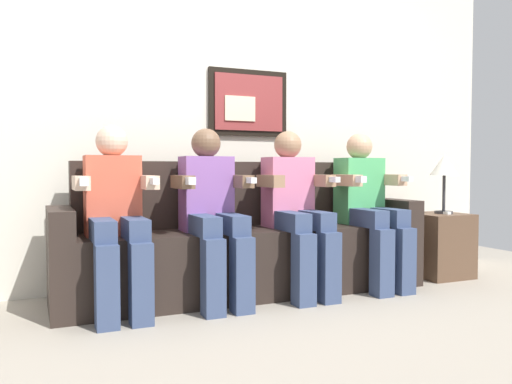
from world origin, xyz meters
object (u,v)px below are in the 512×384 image
Objects in this scene: couch at (246,248)px; side_table_right at (439,245)px; person_right_center at (296,205)px; person_rightmost at (369,203)px; table_lamp at (444,168)px; spare_remote_on_table at (443,213)px; person_leftmost at (116,211)px; person_left_center at (212,208)px.

side_table_right is (1.61, -0.11, -0.06)m from couch.
person_right_center and person_rightmost have the same top height.
table_lamp reaches higher than spare_remote_on_table.
couch is at bearing 169.22° from person_rightmost.
spare_remote_on_table is (2.49, 0.02, -0.10)m from person_leftmost.
table_lamp is (0.03, -0.01, 0.61)m from side_table_right.
person_rightmost is (1.78, 0.00, 0.00)m from person_leftmost.
person_right_center reaches higher than side_table_right.
couch reaches higher than side_table_right.
table_lamp is (1.93, 0.05, 0.25)m from person_left_center.
person_left_center reaches higher than side_table_right.
person_leftmost is at bearing 180.00° from person_left_center.
couch is 5.03× the size of side_table_right.
person_leftmost is 1.00× the size of person_rightmost.
person_left_center is at bearing -178.55° from table_lamp.
person_right_center is 2.41× the size of table_lamp.
person_leftmost reaches higher than side_table_right.
table_lamp is at bearing 1.45° from person_left_center.
table_lamp is at bearing -25.30° from side_table_right.
person_rightmost is 8.54× the size of spare_remote_on_table.
person_leftmost and person_rightmost have the same top height.
side_table_right is 1.09× the size of table_lamp.
person_leftmost and person_right_center have the same top height.
couch is at bearing 175.79° from table_lamp.
person_right_center is at bearing -29.63° from couch.
spare_remote_on_table is (1.90, 0.02, -0.10)m from person_left_center.
person_rightmost is (0.59, -0.00, 0.00)m from person_right_center.
person_right_center is (1.18, 0.00, -0.00)m from person_leftmost.
person_left_center is at bearing -179.95° from person_right_center.
table_lamp is at bearing 43.17° from spare_remote_on_table.
person_leftmost is 1.00× the size of person_right_center.
person_right_center is 0.59m from person_rightmost.
person_right_center is 1.31m from spare_remote_on_table.
person_right_center reaches higher than couch.
side_table_right is at bearing 1.41° from person_leftmost.
person_left_center is 1.00× the size of person_right_center.
person_rightmost is at bearing 0.00° from person_left_center.
person_rightmost is at bearing -10.78° from couch.
person_leftmost is 2.41× the size of table_lamp.
table_lamp is 3.54× the size of spare_remote_on_table.
person_right_center is (0.30, -0.17, 0.29)m from couch.
spare_remote_on_table is at bearing 0.55° from person_left_center.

